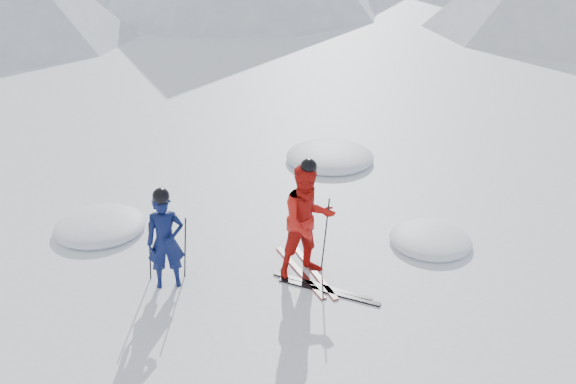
{
  "coord_description": "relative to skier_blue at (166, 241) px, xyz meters",
  "views": [
    {
      "loc": [
        -1.66,
        -8.85,
        5.64
      ],
      "look_at": [
        -1.57,
        0.5,
        1.1
      ],
      "focal_mm": 38.0,
      "sensor_mm": 36.0,
      "label": 1
    }
  ],
  "objects": [
    {
      "name": "pole_blue_left",
      "position": [
        -0.3,
        0.15,
        -0.27
      ],
      "size": [
        0.11,
        0.08,
        1.07
      ],
      "primitive_type": "cylinder",
      "rotation": [
        0.05,
        0.08,
        0.0
      ],
      "color": "black",
      "rests_on": "ground"
    },
    {
      "name": "skier_red",
      "position": [
        2.23,
        0.32,
        0.17
      ],
      "size": [
        1.16,
        1.05,
        1.94
      ],
      "primitive_type": "imported",
      "rotation": [
        0.0,
        0.0,
        0.4
      ],
      "color": "red",
      "rests_on": "ground"
    },
    {
      "name": "ski_loose_b",
      "position": [
        2.55,
        -0.25,
        -0.79
      ],
      "size": [
        1.58,
        0.8,
        0.03
      ],
      "primitive_type": "cube",
      "rotation": [
        0.0,
        0.0,
        1.14
      ],
      "color": "black",
      "rests_on": "ground"
    },
    {
      "name": "skier_blue",
      "position": [
        0.0,
        0.0,
        0.0
      ],
      "size": [
        0.65,
        0.49,
        1.61
      ],
      "primitive_type": "imported",
      "rotation": [
        0.0,
        0.0,
        0.19
      ],
      "color": "#0B1444",
      "rests_on": "ground"
    },
    {
      "name": "ground",
      "position": [
        3.49,
        0.64,
        -0.81
      ],
      "size": [
        160.0,
        160.0,
        0.0
      ],
      "primitive_type": "plane",
      "color": "white",
      "rests_on": "ground"
    },
    {
      "name": "ski_loose_a",
      "position": [
        2.45,
        -0.1,
        -0.79
      ],
      "size": [
        1.56,
        0.85,
        0.03
      ],
      "primitive_type": "cube",
      "rotation": [
        0.0,
        0.0,
        1.1
      ],
      "color": "black",
      "rests_on": "ground"
    },
    {
      "name": "ski_worn_left",
      "position": [
        2.11,
        0.32,
        -0.79
      ],
      "size": [
        0.8,
        1.58,
        0.03
      ],
      "primitive_type": "cube",
      "rotation": [
        0.0,
        0.0,
        0.44
      ],
      "color": "black",
      "rests_on": "ground"
    },
    {
      "name": "pole_red_right",
      "position": [
        2.53,
        0.47,
        -0.16
      ],
      "size": [
        0.13,
        0.09,
        1.29
      ],
      "primitive_type": "cylinder",
      "rotation": [
        -0.05,
        0.08,
        0.0
      ],
      "color": "black",
      "rests_on": "ground"
    },
    {
      "name": "pole_blue_right",
      "position": [
        0.25,
        0.25,
        -0.27
      ],
      "size": [
        0.11,
        0.07,
        1.07
      ],
      "primitive_type": "cylinder",
      "rotation": [
        -0.04,
        0.08,
        0.0
      ],
      "color": "black",
      "rests_on": "ground"
    },
    {
      "name": "snow_lumps",
      "position": [
        1.95,
        3.45,
        -0.81
      ],
      "size": [
        7.68,
        5.63,
        0.46
      ],
      "color": "white",
      "rests_on": "ground"
    },
    {
      "name": "pole_red_left",
      "position": [
        1.93,
        0.57,
        -0.16
      ],
      "size": [
        0.13,
        0.1,
        1.29
      ],
      "primitive_type": "cylinder",
      "rotation": [
        0.06,
        0.08,
        0.0
      ],
      "color": "black",
      "rests_on": "ground"
    },
    {
      "name": "ski_worn_right",
      "position": [
        2.35,
        0.32,
        -0.79
      ],
      "size": [
        0.69,
        1.62,
        0.03
      ],
      "primitive_type": "cube",
      "rotation": [
        0.0,
        0.0,
        0.37
      ],
      "color": "black",
      "rests_on": "ground"
    }
  ]
}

